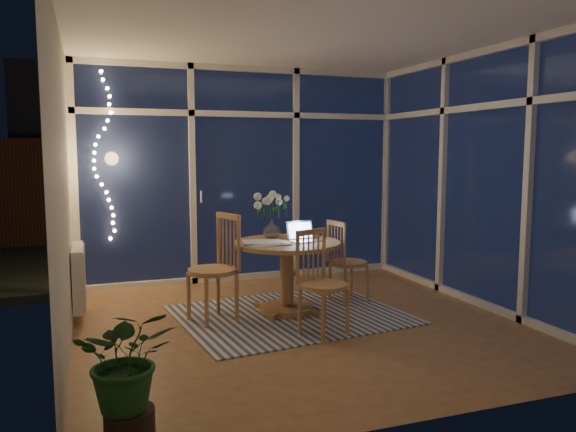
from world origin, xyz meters
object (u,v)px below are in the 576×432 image
at_px(chair_left, 212,268).
at_px(chair_right, 349,261).
at_px(chair_front, 324,283).
at_px(potted_plant, 128,371).
at_px(laptop, 305,231).
at_px(dining_table, 287,277).
at_px(flower_vase, 272,228).

height_order(chair_left, chair_right, chair_left).
distance_m(chair_right, chair_front, 1.12).
height_order(chair_left, potted_plant, chair_left).
relative_size(chair_left, laptop, 3.55).
xyz_separation_m(chair_left, laptop, (0.92, -0.01, 0.30)).
bearing_deg(laptop, chair_left, 171.25).
height_order(dining_table, chair_right, chair_right).
bearing_deg(laptop, chair_front, -106.01).
xyz_separation_m(chair_right, laptop, (-0.57, -0.21, 0.37)).
bearing_deg(dining_table, chair_front, -84.46).
height_order(chair_left, flower_vase, chair_left).
xyz_separation_m(dining_table, laptop, (0.17, -0.06, 0.46)).
bearing_deg(chair_left, dining_table, 74.10).
distance_m(chair_front, potted_plant, 2.11).
bearing_deg(chair_left, chair_front, 30.06).
bearing_deg(dining_table, potted_plant, -129.31).
bearing_deg(chair_front, chair_right, 32.76).
bearing_deg(chair_right, flower_vase, 72.25).
distance_m(dining_table, chair_left, 0.77).
xyz_separation_m(chair_right, flower_vase, (-0.81, 0.12, 0.37)).
relative_size(dining_table, laptop, 3.62).
height_order(dining_table, potted_plant, potted_plant).
bearing_deg(chair_front, flower_vase, 77.43).
xyz_separation_m(dining_table, chair_front, (0.07, -0.75, 0.11)).
relative_size(chair_front, flower_vase, 4.39).
bearing_deg(flower_vase, potted_plant, -124.69).
bearing_deg(dining_table, laptop, -19.19).
height_order(chair_right, flower_vase, flower_vase).
height_order(chair_right, potted_plant, chair_right).
distance_m(flower_vase, potted_plant, 2.78).
height_order(laptop, potted_plant, laptop).
height_order(dining_table, chair_front, chair_front).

